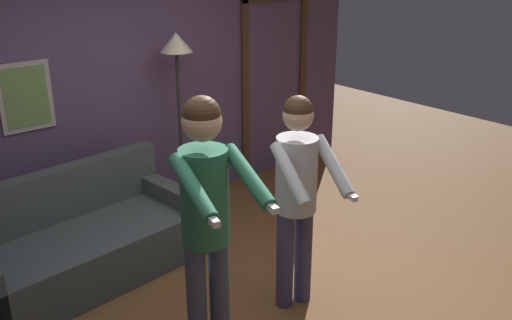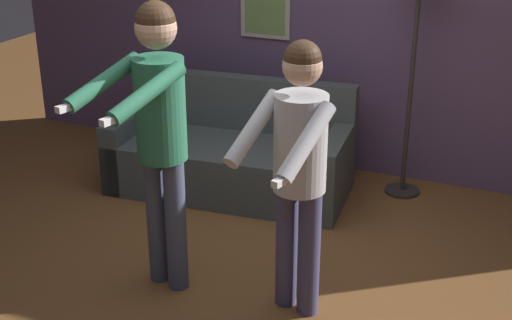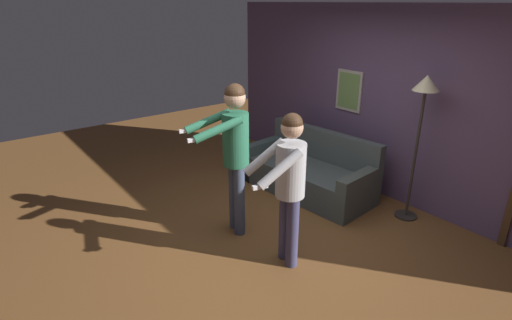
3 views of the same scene
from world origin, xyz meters
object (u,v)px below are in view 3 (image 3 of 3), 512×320
at_px(couch, 309,174).
at_px(person_standing_left, 234,145).
at_px(person_standing_right, 289,178).
at_px(torchiere_lamp, 423,104).

relative_size(couch, person_standing_left, 1.09).
bearing_deg(person_standing_right, torchiere_lamp, 82.71).
distance_m(torchiere_lamp, person_standing_right, 1.96).
distance_m(couch, person_standing_left, 1.71).
height_order(person_standing_left, person_standing_right, person_standing_left).
height_order(couch, person_standing_right, person_standing_right).
xyz_separation_m(couch, person_standing_right, (1.07, -1.41, 0.71)).
bearing_deg(person_standing_right, person_standing_left, -175.38).
distance_m(couch, person_standing_right, 1.91).
bearing_deg(couch, person_standing_right, -52.71).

